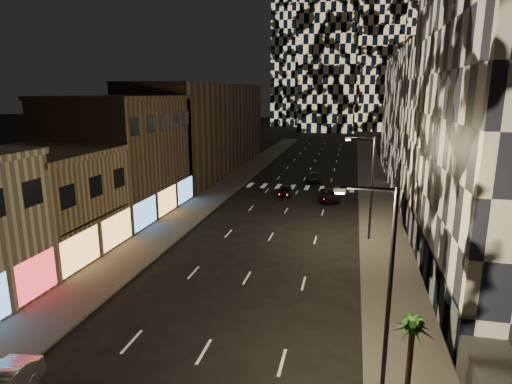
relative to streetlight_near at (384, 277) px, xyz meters
The scene contains 15 objects.
sidewalk_left 44.33m from the streetlight_near, 114.65° to the left, with size 4.00×120.00×0.15m, color #47443F.
sidewalk_right 40.38m from the streetlight_near, 87.64° to the left, with size 4.00×120.00×0.15m, color #47443F.
curb_left 43.50m from the streetlight_near, 112.12° to the left, with size 0.20×120.00×0.15m, color #4C4C47.
curb_right 40.35m from the streetlight_near, 90.65° to the left, with size 0.20×120.00×0.15m, color #4C4C47.
retail_tan 27.67m from the streetlight_near, 156.55° to the left, with size 10.00×10.00×8.00m, color #816C4D.
retail_brown 34.58m from the streetlight_near, 137.17° to the left, with size 10.00×15.00×12.00m, color #503C2D.
retail_filler_left 56.09m from the streetlight_near, 116.89° to the left, with size 10.00×40.00×14.00m, color #503C2D.
midrise_base 15.51m from the streetlight_near, 74.78° to the left, with size 0.60×25.00×3.00m, color #383838.
midrise_filler_right 48.56m from the streetlight_near, 76.08° to the left, with size 16.00×40.00×18.00m, color #232326.
streetlight_near is the anchor object (origin of this frame).
streetlight_far 20.00m from the streetlight_near, 90.00° to the left, with size 2.55×0.25×9.00m.
car_dark_midlane 36.41m from the streetlight_near, 105.26° to the left, with size 1.54×3.83×1.30m, color black.
car_dark_oncoming 45.11m from the streetlight_near, 98.77° to the left, with size 2.08×5.11×1.48m, color black.
car_dark_rightlane 34.00m from the streetlight_near, 96.76° to the left, with size 2.25×4.89×1.36m, color black.
palm_tree 2.43m from the streetlight_near, 22.96° to the right, with size 1.91×1.94×3.81m.
Camera 1 is at (6.80, -7.09, 12.78)m, focal length 30.00 mm.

